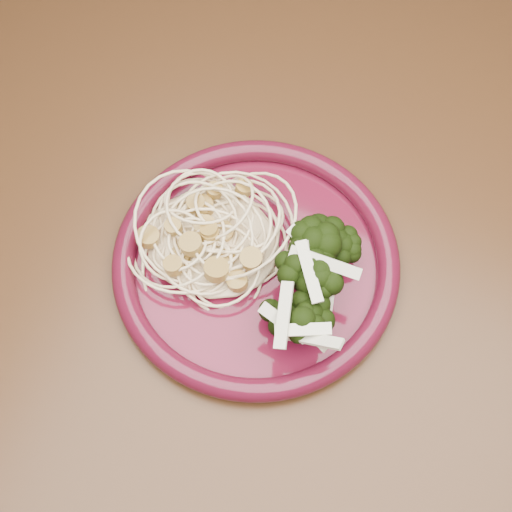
{
  "coord_description": "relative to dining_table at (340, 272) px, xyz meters",
  "views": [
    {
      "loc": [
        0.05,
        -0.32,
        1.31
      ],
      "look_at": [
        -0.06,
        -0.07,
        0.77
      ],
      "focal_mm": 50.0,
      "sensor_mm": 36.0,
      "label": 1
    }
  ],
  "objects": [
    {
      "name": "onion_garnish",
      "position": [
        -0.01,
        -0.07,
        0.16
      ],
      "size": [
        0.06,
        0.09,
        0.05
      ],
      "primitive_type": null,
      "rotation": [
        0.0,
        0.0,
        0.01
      ],
      "color": "beige",
      "rests_on": "broccoli_pile"
    },
    {
      "name": "spaghetti_pile",
      "position": [
        -0.1,
        -0.07,
        0.12
      ],
      "size": [
        0.12,
        0.11,
        0.03
      ],
      "primitive_type": "ellipsoid",
      "rotation": [
        0.0,
        0.0,
        0.01
      ],
      "color": "beige",
      "rests_on": "dinner_plate"
    },
    {
      "name": "broccoli_pile",
      "position": [
        -0.01,
        -0.07,
        0.13
      ],
      "size": [
        0.08,
        0.13,
        0.05
      ],
      "primitive_type": "ellipsoid",
      "rotation": [
        0.0,
        0.0,
        0.01
      ],
      "color": "black",
      "rests_on": "dinner_plate"
    },
    {
      "name": "dining_table",
      "position": [
        0.0,
        0.0,
        0.0
      ],
      "size": [
        1.2,
        0.8,
        0.75
      ],
      "color": "#472814",
      "rests_on": "ground"
    },
    {
      "name": "scallop_cluster",
      "position": [
        -0.1,
        -0.07,
        0.15
      ],
      "size": [
        0.11,
        0.11,
        0.04
      ],
      "primitive_type": null,
      "rotation": [
        0.0,
        0.0,
        0.01
      ],
      "color": "#AC873B",
      "rests_on": "spaghetti_pile"
    },
    {
      "name": "dinner_plate",
      "position": [
        -0.06,
        -0.07,
        0.11
      ],
      "size": [
        0.25,
        0.25,
        0.02
      ],
      "rotation": [
        0.0,
        0.0,
        0.01
      ],
      "color": "#530D20",
      "rests_on": "dining_table"
    }
  ]
}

